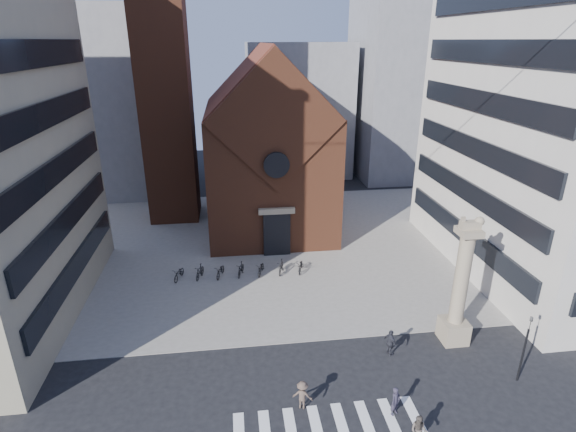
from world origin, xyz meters
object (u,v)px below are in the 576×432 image
object	(u,v)px
traffic_light	(525,347)
scooter_0	(179,273)
lion_column	(459,294)
pedestrian_1	(419,431)
pedestrian_2	(390,343)
pedestrian_0	(395,401)

from	to	relation	value
traffic_light	scooter_0	xyz separation A→B (m)	(-20.40, 14.41, -1.74)
lion_column	pedestrian_1	distance (m)	9.60
scooter_0	pedestrian_2	bearing A→B (deg)	-22.89
lion_column	pedestrian_0	xyz separation A→B (m)	(-5.90, -5.49, -2.63)
lion_column	traffic_light	bearing A→B (deg)	-63.54
traffic_light	pedestrian_2	bearing A→B (deg)	154.45
lion_column	traffic_light	size ratio (longest dim) A/B	2.02
pedestrian_2	scooter_0	bearing A→B (deg)	28.16
traffic_light	pedestrian_2	distance (m)	7.39
pedestrian_1	scooter_0	bearing A→B (deg)	160.77
lion_column	traffic_light	world-z (taller)	lion_column
traffic_light	pedestrian_2	xyz separation A→B (m)	(-6.55, 3.13, -1.41)
traffic_light	pedestrian_0	bearing A→B (deg)	-169.31
pedestrian_1	lion_column	bearing A→B (deg)	88.64
pedestrian_1	pedestrian_0	bearing A→B (deg)	137.58
traffic_light	pedestrian_0	world-z (taller)	traffic_light
pedestrian_1	pedestrian_2	bearing A→B (deg)	117.04
lion_column	pedestrian_2	bearing A→B (deg)	-169.18
lion_column	pedestrian_0	distance (m)	8.48
scooter_0	lion_column	bearing A→B (deg)	-13.22
traffic_light	scooter_0	world-z (taller)	traffic_light
lion_column	scooter_0	xyz separation A→B (m)	(-18.41, 10.41, -2.91)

